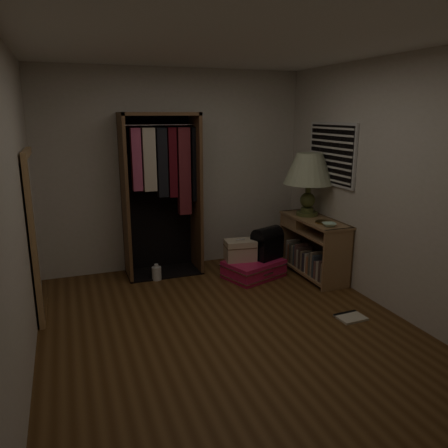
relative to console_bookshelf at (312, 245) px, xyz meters
The scene contains 13 objects.
ground 1.90m from the console_bookshelf, 145.87° to the right, with size 4.00×4.00×0.00m, color #513317.
room_walls 2.09m from the console_bookshelf, 145.67° to the right, with size 3.52×4.02×2.60m.
console_bookshelf is the anchor object (origin of this frame).
open_wardrobe 2.06m from the console_bookshelf, 157.35° to the left, with size 0.99×0.50×2.05m.
floor_mirror 3.27m from the console_bookshelf, behind, with size 0.06×0.80×1.70m.
pink_suitcase 0.81m from the console_bookshelf, 168.73° to the left, with size 0.85×0.73×0.22m.
train_case 0.93m from the console_bookshelf, 165.58° to the left, with size 0.42×0.31×0.28m.
black_bag 0.58m from the console_bookshelf, 161.00° to the left, with size 0.44×0.37×0.41m.
table_lamp 0.95m from the console_bookshelf, 88.89° to the left, with size 0.67×0.67×0.80m.
brass_tray 0.45m from the console_bookshelf, 89.35° to the right, with size 0.28×0.28×0.01m.
ceramic_bowl 0.57m from the console_bookshelf, 96.18° to the right, with size 0.16×0.16×0.04m, color #B6DABE.
white_jug 2.01m from the console_bookshelf, 166.11° to the left, with size 0.12×0.12×0.21m.
floor_book 1.34m from the console_bookshelf, 102.93° to the right, with size 0.29×0.24×0.03m.
Camera 1 is at (-1.38, -3.62, 2.04)m, focal length 35.00 mm.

